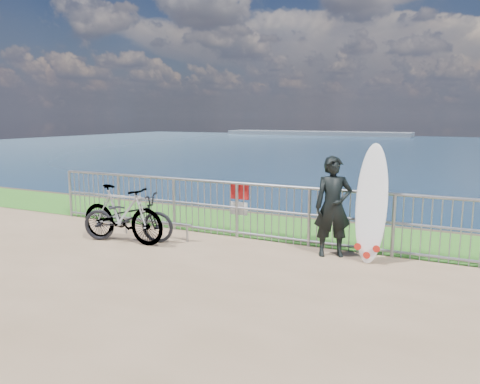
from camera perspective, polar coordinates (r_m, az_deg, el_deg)
The scene contains 8 objects.
grass_strip at distance 10.22m, azimuth 4.92°, elevation -4.36°, with size 120.00×120.00×0.00m, color #2A701E.
seascape at distance 161.29m, azimuth 9.25°, elevation 6.88°, with size 260.00×260.00×5.00m.
railing at distance 9.10m, azimuth 2.51°, elevation -2.36°, with size 10.06×0.10×1.13m.
surfer at distance 8.19m, azimuth 11.27°, elevation -1.76°, with size 0.63×0.42×1.74m, color black.
surfboard at distance 8.04m, azimuth 15.70°, elevation -1.84°, with size 0.53×0.47×1.98m.
bicycle_near at distance 9.30m, azimuth -13.48°, elevation -3.03°, with size 0.63×1.80×0.94m, color black.
bicycle_far at distance 9.22m, azimuth -14.19°, elevation -2.63°, with size 0.52×1.85×1.11m, color black.
bike_rack at distance 9.52m, azimuth -10.26°, elevation -3.77°, with size 1.69×0.05×0.35m.
Camera 1 is at (3.60, -6.56, 2.42)m, focal length 35.00 mm.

